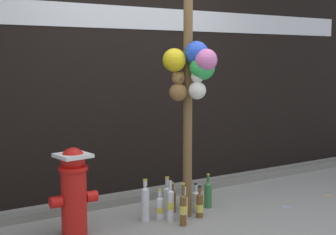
% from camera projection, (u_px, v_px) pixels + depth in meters
% --- Properties ---
extents(ground_plane, '(14.00, 14.00, 0.00)m').
position_uv_depth(ground_plane, '(221.00, 232.00, 4.15)').
color(ground_plane, gray).
extents(building_wall, '(10.00, 0.21, 3.43)m').
position_uv_depth(building_wall, '(127.00, 37.00, 5.36)').
color(building_wall, black).
rests_on(building_wall, ground_plane).
extents(curb_strip, '(8.00, 0.12, 0.08)m').
position_uv_depth(curb_strip, '(151.00, 195.00, 5.14)').
color(curb_strip, slate).
rests_on(curb_strip, ground_plane).
extents(memorial_post, '(0.49, 0.41, 2.95)m').
position_uv_depth(memorial_post, '(191.00, 43.00, 4.32)').
color(memorial_post, brown).
rests_on(memorial_post, ground_plane).
extents(fire_hydrant, '(0.41, 0.29, 0.74)m').
position_uv_depth(fire_hydrant, '(74.00, 189.00, 4.04)').
color(fire_hydrant, red).
rests_on(fire_hydrant, ground_plane).
extents(bottle_0, '(0.07, 0.07, 0.29)m').
position_uv_depth(bottle_0, '(172.00, 200.00, 4.67)').
color(bottle_0, brown).
rests_on(bottle_0, ground_plane).
extents(bottle_1, '(0.06, 0.06, 0.34)m').
position_uv_depth(bottle_1, '(184.00, 206.00, 4.43)').
color(bottle_1, silver).
rests_on(bottle_1, ground_plane).
extents(bottle_2, '(0.07, 0.07, 0.29)m').
position_uv_depth(bottle_2, '(196.00, 202.00, 4.67)').
color(bottle_2, silver).
rests_on(bottle_2, ground_plane).
extents(bottle_3, '(0.07, 0.07, 0.30)m').
position_uv_depth(bottle_3, '(200.00, 205.00, 4.52)').
color(bottle_3, brown).
rests_on(bottle_3, ground_plane).
extents(bottle_4, '(0.08, 0.08, 0.39)m').
position_uv_depth(bottle_4, '(145.00, 202.00, 4.42)').
color(bottle_4, silver).
rests_on(bottle_4, ground_plane).
extents(bottle_5, '(0.08, 0.08, 0.43)m').
position_uv_depth(bottle_5, '(188.00, 191.00, 4.81)').
color(bottle_5, silver).
rests_on(bottle_5, ground_plane).
extents(bottle_6, '(0.06, 0.06, 0.40)m').
position_uv_depth(bottle_6, '(170.00, 204.00, 4.39)').
color(bottle_6, silver).
rests_on(bottle_6, ground_plane).
extents(bottle_7, '(0.07, 0.07, 0.28)m').
position_uv_depth(bottle_7, '(160.00, 207.00, 4.48)').
color(bottle_7, silver).
rests_on(bottle_7, ground_plane).
extents(bottle_8, '(0.08, 0.08, 0.33)m').
position_uv_depth(bottle_8, '(167.00, 196.00, 4.75)').
color(bottle_8, silver).
rests_on(bottle_8, ground_plane).
extents(bottle_9, '(0.06, 0.06, 0.39)m').
position_uv_depth(bottle_9, '(183.00, 209.00, 4.29)').
color(bottle_9, brown).
rests_on(bottle_9, ground_plane).
extents(bottle_10, '(0.08, 0.08, 0.34)m').
position_uv_depth(bottle_10, '(208.00, 194.00, 4.82)').
color(bottle_10, '#337038').
rests_on(bottle_10, ground_plane).
extents(litter_0, '(0.12, 0.07, 0.01)m').
position_uv_depth(litter_0, '(141.00, 195.00, 5.26)').
color(litter_0, silver).
rests_on(litter_0, ground_plane).
extents(litter_1, '(0.12, 0.13, 0.01)m').
position_uv_depth(litter_1, '(287.00, 207.00, 4.84)').
color(litter_1, '#8C99B2').
rests_on(litter_1, ground_plane).
extents(litter_2, '(0.10, 0.10, 0.01)m').
position_uv_depth(litter_2, '(328.00, 195.00, 5.25)').
color(litter_2, tan).
rests_on(litter_2, ground_plane).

